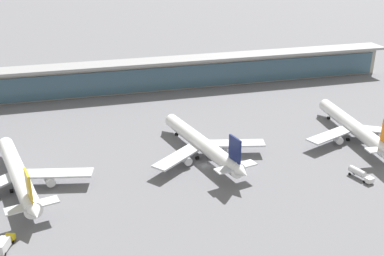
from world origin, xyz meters
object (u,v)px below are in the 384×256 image
object	(u,v)px
airliner_centre_stand	(202,144)
service_truck_mid_apron_white	(360,173)
service_truck_near_nose_yellow	(4,244)
airliner_left_stand	(18,175)
airliner_right_stand	(354,127)

from	to	relation	value
airliner_centre_stand	service_truck_mid_apron_white	size ratio (longest dim) A/B	6.25
service_truck_near_nose_yellow	airliner_centre_stand	bearing A→B (deg)	30.76
airliner_centre_stand	service_truck_mid_apron_white	distance (m)	51.70
airliner_left_stand	service_truck_mid_apron_white	xyz separation A→B (m)	(102.64, -21.78, -2.99)
airliner_left_stand	service_truck_near_nose_yellow	bearing A→B (deg)	-93.35
airliner_left_stand	service_truck_near_nose_yellow	world-z (taller)	airliner_left_stand
airliner_right_stand	airliner_centre_stand	bearing A→B (deg)	179.14
airliner_left_stand	service_truck_mid_apron_white	size ratio (longest dim) A/B	6.24
airliner_right_stand	service_truck_mid_apron_white	distance (m)	31.40
airliner_centre_stand	service_truck_mid_apron_white	bearing A→B (deg)	-32.96
airliner_centre_stand	service_truck_near_nose_yellow	distance (m)	71.16
airliner_left_stand	airliner_centre_stand	distance (m)	59.67
airliner_centre_stand	service_truck_mid_apron_white	world-z (taller)	airliner_centre_stand
airliner_centre_stand	airliner_left_stand	bearing A→B (deg)	-173.94
airliner_left_stand	airliner_right_stand	world-z (taller)	same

